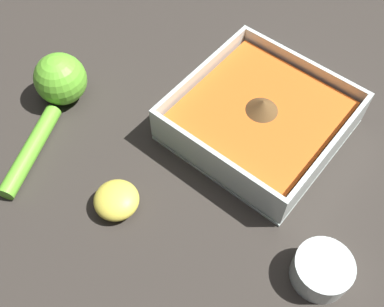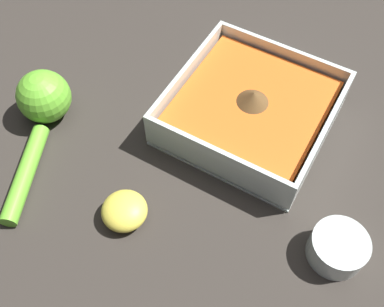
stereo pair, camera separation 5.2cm
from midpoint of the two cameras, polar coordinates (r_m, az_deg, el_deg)
ground_plane at (r=0.61m, az=6.08°, el=-0.55°), size 4.00×4.00×0.00m
square_dish at (r=0.62m, az=5.09°, el=5.19°), size 0.21×0.21×0.06m
spice_bowl at (r=0.54m, az=15.34°, el=-11.75°), size 0.07×0.07×0.04m
lemon_squeezer at (r=0.65m, az=-20.80°, el=5.35°), size 0.12×0.20×0.07m
lemon_half at (r=0.56m, az=-11.27°, el=-7.35°), size 0.06×0.06×0.03m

